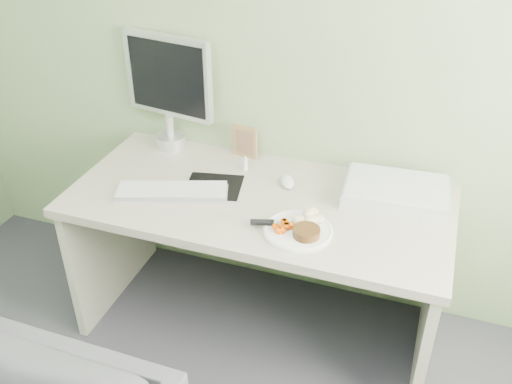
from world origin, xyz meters
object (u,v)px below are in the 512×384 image
(scanner, at_px, (396,193))
(monitor, at_px, (168,86))
(desk, at_px, (258,232))
(plate, at_px, (298,231))

(scanner, bearing_deg, monitor, 169.05)
(scanner, height_order, monitor, monitor)
(desk, relative_size, scanner, 3.76)
(plate, relative_size, scanner, 0.62)
(scanner, bearing_deg, plate, -135.43)
(scanner, relative_size, monitor, 0.78)
(desk, distance_m, monitor, 0.80)
(plate, height_order, scanner, scanner)
(plate, bearing_deg, scanner, 48.09)
(monitor, bearing_deg, scanner, 1.56)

